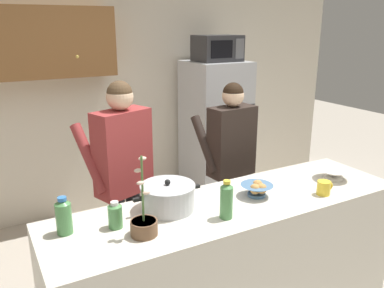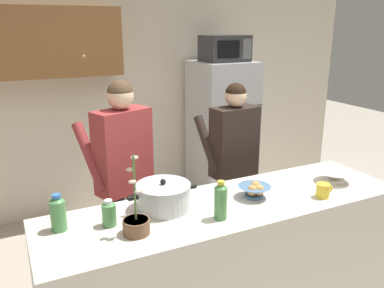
# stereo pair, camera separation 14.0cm
# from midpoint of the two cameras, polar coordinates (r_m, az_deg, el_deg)

# --- Properties ---
(back_wall_unit) EXTENTS (6.00, 0.48, 2.60)m
(back_wall_unit) POSITION_cam_midpoint_polar(r_m,az_deg,el_deg) (4.39, -14.84, 8.30)
(back_wall_unit) COLOR beige
(back_wall_unit) RESTS_ON ground
(kitchen_island) EXTENTS (2.43, 0.68, 0.92)m
(kitchen_island) POSITION_cam_midpoint_polar(r_m,az_deg,el_deg) (2.83, 4.16, -16.83)
(kitchen_island) COLOR silver
(kitchen_island) RESTS_ON ground
(refrigerator) EXTENTS (0.64, 0.68, 1.64)m
(refrigerator) POSITION_cam_midpoint_polar(r_m,az_deg,el_deg) (4.63, 2.45, 1.69)
(refrigerator) COLOR #B7BABF
(refrigerator) RESTS_ON ground
(microwave) EXTENTS (0.48, 0.37, 0.28)m
(microwave) POSITION_cam_midpoint_polar(r_m,az_deg,el_deg) (4.46, 2.76, 13.60)
(microwave) COLOR #2D2D30
(microwave) RESTS_ON refrigerator
(person_near_pot) EXTENTS (0.59, 0.54, 1.65)m
(person_near_pot) POSITION_cam_midpoint_polar(r_m,az_deg,el_deg) (3.01, -11.27, -2.80)
(person_near_pot) COLOR black
(person_near_pot) RESTS_ON ground
(person_by_sink) EXTENTS (0.51, 0.44, 1.57)m
(person_by_sink) POSITION_cam_midpoint_polar(r_m,az_deg,el_deg) (3.44, 4.43, -1.10)
(person_by_sink) COLOR black
(person_by_sink) RESTS_ON ground
(cooking_pot) EXTENTS (0.45, 0.34, 0.20)m
(cooking_pot) POSITION_cam_midpoint_polar(r_m,az_deg,el_deg) (2.48, -5.13, -7.61)
(cooking_pot) COLOR silver
(cooking_pot) RESTS_ON kitchen_island
(coffee_mug) EXTENTS (0.13, 0.09, 0.10)m
(coffee_mug) POSITION_cam_midpoint_polar(r_m,az_deg,el_deg) (2.82, 17.11, -6.06)
(coffee_mug) COLOR yellow
(coffee_mug) RESTS_ON kitchen_island
(bread_bowl) EXTENTS (0.22, 0.22, 0.10)m
(bread_bowl) POSITION_cam_midpoint_polar(r_m,az_deg,el_deg) (2.69, 7.87, -6.45)
(bread_bowl) COLOR #4C7299
(bread_bowl) RESTS_ON kitchen_island
(empty_bowl) EXTENTS (0.25, 0.25, 0.08)m
(empty_bowl) POSITION_cam_midpoint_polar(r_m,az_deg,el_deg) (3.11, 18.49, -4.00)
(empty_bowl) COLOR white
(empty_bowl) RESTS_ON kitchen_island
(bottle_near_edge) EXTENTS (0.08, 0.08, 0.16)m
(bottle_near_edge) POSITION_cam_midpoint_polar(r_m,az_deg,el_deg) (2.32, -12.73, -9.93)
(bottle_near_edge) COLOR #4C8C4C
(bottle_near_edge) RESTS_ON kitchen_island
(bottle_mid_counter) EXTENTS (0.09, 0.09, 0.22)m
(bottle_mid_counter) POSITION_cam_midpoint_polar(r_m,az_deg,el_deg) (2.33, -19.66, -9.73)
(bottle_mid_counter) COLOR #4C8C4C
(bottle_mid_counter) RESTS_ON kitchen_island
(bottle_far_corner) EXTENTS (0.08, 0.08, 0.24)m
(bottle_far_corner) POSITION_cam_midpoint_polar(r_m,az_deg,el_deg) (2.36, 3.27, -8.05)
(bottle_far_corner) COLOR #4C8C4C
(bottle_far_corner) RESTS_ON kitchen_island
(potted_orchid) EXTENTS (0.15, 0.15, 0.46)m
(potted_orchid) POSITION_cam_midpoint_polar(r_m,az_deg,el_deg) (2.22, -8.77, -11.33)
(potted_orchid) COLOR brown
(potted_orchid) RESTS_ON kitchen_island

